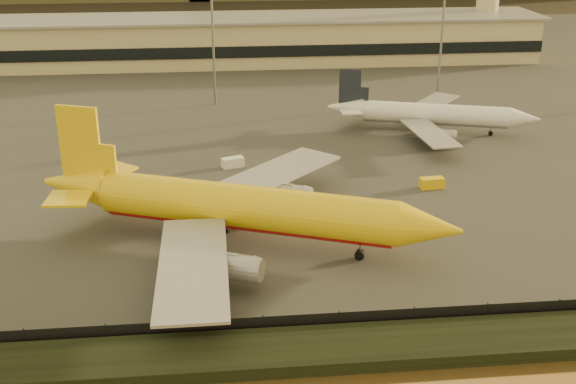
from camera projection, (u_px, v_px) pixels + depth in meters
The scene contains 10 objects.
ground at pixel (305, 274), 87.83m from camera, with size 900.00×900.00×0.00m, color black.
embankment at pixel (326, 349), 71.89m from camera, with size 320.00×7.00×1.40m, color black.
tarmac at pixel (256, 88), 175.42m from camera, with size 320.00×220.00×0.20m, color #2D2D2D.
perimeter_fence at pixel (320, 323), 75.36m from camera, with size 300.00×0.05×2.20m, color black.
terminal_building at pixel (197, 41), 199.91m from camera, with size 202.00×25.00×12.60m.
apron_light_masts at pixel (331, 36), 152.57m from camera, with size 152.20×12.20×25.40m.
dhl_cargo_jet at pixel (239, 208), 93.37m from camera, with size 54.83×51.88×17.04m.
white_narrowbody_jet at pixel (431, 115), 140.15m from camera, with size 39.93×38.00×11.71m.
gse_vehicle_yellow at pixel (432, 183), 113.48m from camera, with size 3.75×1.69×1.69m, color gold.
gse_vehicle_white at pixel (233, 162), 122.43m from camera, with size 3.70×1.67×1.67m, color silver.
Camera 1 is at (-10.03, -77.07, 42.18)m, focal length 45.00 mm.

